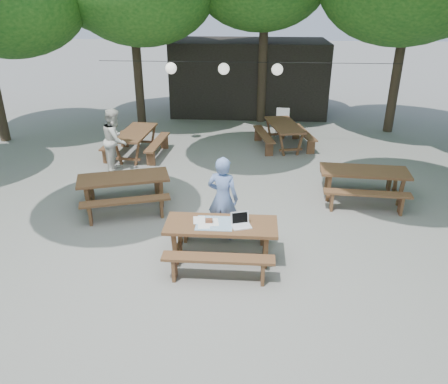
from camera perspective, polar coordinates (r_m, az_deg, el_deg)
name	(u,v)px	position (r m, az deg, el deg)	size (l,w,h in m)	color
ground	(212,241)	(8.69, -1.60, -6.48)	(80.00, 80.00, 0.00)	slate
pavilion	(249,77)	(18.17, 3.31, 14.80)	(6.00, 3.00, 2.80)	black
main_picnic_table	(221,241)	(7.95, -0.37, -6.45)	(2.00, 1.58, 0.75)	brown
picnic_table_nw	(125,191)	(10.13, -12.85, 0.08)	(2.29, 2.08, 0.75)	brown
picnic_table_ne	(363,184)	(10.74, 17.66, 0.96)	(2.05, 1.71, 0.75)	brown
picnic_table_far_w	(136,143)	(13.36, -11.37, 6.26)	(1.69, 2.04, 0.75)	brown
picnic_table_far_e	(284,135)	(14.00, 7.81, 7.36)	(1.96, 2.20, 0.75)	brown
woman	(223,198)	(8.47, -0.15, -0.83)	(0.62, 0.41, 1.70)	#6E8AC9
second_person	(115,140)	(12.24, -14.02, 6.61)	(0.83, 0.65, 1.71)	silver
plastic_chair	(282,128)	(15.27, 7.57, 8.32)	(0.48, 0.48, 0.90)	silver
laptop	(241,222)	(7.68, 2.20, -3.99)	(0.39, 0.35, 0.24)	white
tabletop_clutter	(213,223)	(7.78, -1.50, -4.03)	(0.74, 0.55, 0.08)	teal
paper_lanterns	(224,69)	(13.60, 0.02, 15.81)	(9.00, 0.34, 0.38)	black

